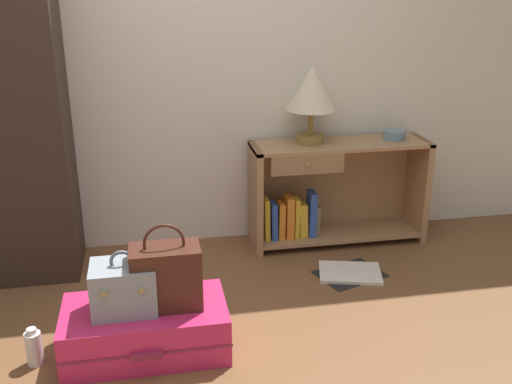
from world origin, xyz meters
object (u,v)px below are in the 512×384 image
object	(u,v)px
bowl	(394,135)
suitcase_large	(146,329)
train_case	(124,287)
table_lamp	(312,91)
open_book_on_floor	(350,273)
bottle	(34,348)
handbag	(166,276)
bookshelf	(329,193)

from	to	relation	value
bowl	suitcase_large	xyz separation A→B (m)	(-1.62, -1.03, -0.58)
train_case	table_lamp	bearing A→B (deg)	42.50
open_book_on_floor	table_lamp	bearing A→B (deg)	103.55
bottle	open_book_on_floor	distance (m)	1.78
open_book_on_floor	handbag	bearing A→B (deg)	-153.36
bookshelf	bowl	bearing A→B (deg)	0.01
table_lamp	bowl	world-z (taller)	table_lamp
table_lamp	handbag	distance (m)	1.55
bowl	open_book_on_floor	bearing A→B (deg)	-130.90
suitcase_large	handbag	bearing A→B (deg)	-2.66
bookshelf	open_book_on_floor	xyz separation A→B (m)	(-0.01, -0.49, -0.32)
train_case	handbag	world-z (taller)	handbag
suitcase_large	bottle	distance (m)	0.50
handbag	bottle	world-z (taller)	handbag
bowl	suitcase_large	distance (m)	2.01
bowl	open_book_on_floor	distance (m)	0.95
bowl	table_lamp	bearing A→B (deg)	178.42
bottle	train_case	bearing A→B (deg)	0.24
train_case	bottle	bearing A→B (deg)	-179.76
table_lamp	handbag	size ratio (longest dim) A/B	1.18
train_case	open_book_on_floor	size ratio (longest dim) A/B	0.67
bookshelf	bottle	distance (m)	2.01
bookshelf	open_book_on_floor	distance (m)	0.59
bottle	table_lamp	bearing A→B (deg)	33.96
bowl	suitcase_large	bearing A→B (deg)	-147.46
table_lamp	suitcase_large	distance (m)	1.74
handbag	bottle	size ratio (longest dim) A/B	2.23
bowl	open_book_on_floor	world-z (taller)	bowl
open_book_on_floor	suitcase_large	bearing A→B (deg)	-155.66
bottle	open_book_on_floor	world-z (taller)	bottle
suitcase_large	bookshelf	bearing A→B (deg)	40.73
train_case	handbag	xyz separation A→B (m)	(0.19, 0.00, 0.04)
open_book_on_floor	bowl	bearing A→B (deg)	49.10
bowl	suitcase_large	world-z (taller)	bowl
suitcase_large	train_case	bearing A→B (deg)	-176.08
handbag	train_case	bearing A→B (deg)	-179.80
bottle	open_book_on_floor	xyz separation A→B (m)	(1.69, 0.55, -0.08)
table_lamp	bottle	world-z (taller)	table_lamp
bookshelf	open_book_on_floor	bearing A→B (deg)	-91.08
table_lamp	handbag	bearing A→B (deg)	-132.36
table_lamp	train_case	world-z (taller)	table_lamp
table_lamp	bottle	bearing A→B (deg)	-146.04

